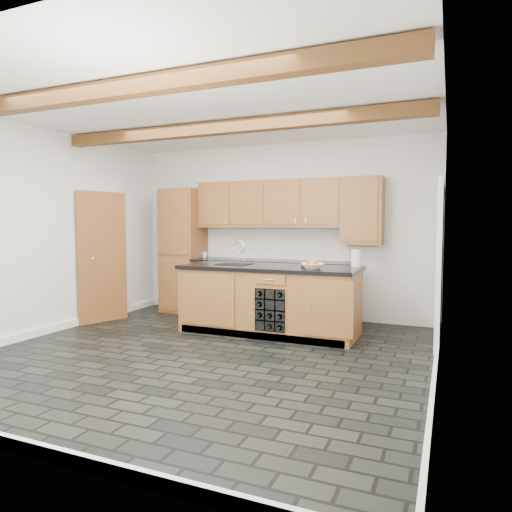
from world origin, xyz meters
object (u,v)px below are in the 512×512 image
Objects in this scene: kitchen_scale at (309,265)px; paper_towel at (356,258)px; island at (270,299)px; fruit_bowl at (312,266)px.

paper_towel is (0.57, 0.28, 0.09)m from kitchen_scale.
fruit_bowl is at bearing -15.30° from island.
island is 1.31m from paper_towel.
paper_towel is (0.46, 0.54, 0.08)m from fruit_bowl.
island is 8.36× the size of fruit_bowl.
island is 10.78× the size of paper_towel.
kitchen_scale is at bearing 8.34° from island.
fruit_bowl is at bearing -42.61° from kitchen_scale.
paper_towel is at bearing 49.95° from fruit_bowl.
fruit_bowl is 0.71m from paper_towel.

